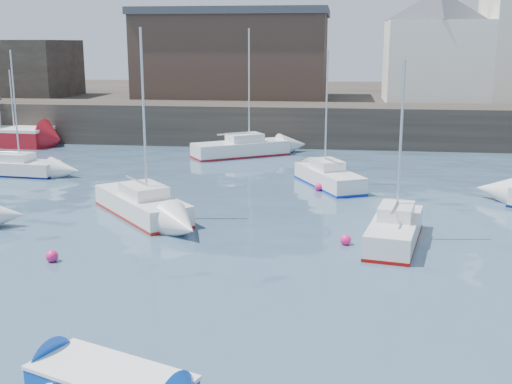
# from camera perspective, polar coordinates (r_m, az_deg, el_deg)

# --- Properties ---
(water) EXTENTS (220.00, 220.00, 0.00)m
(water) POSITION_cam_1_polar(r_m,az_deg,el_deg) (16.00, -5.78, -15.06)
(water) COLOR #2D4760
(water) RESTS_ON ground
(quay_wall) EXTENTS (90.00, 5.00, 3.00)m
(quay_wall) POSITION_cam_1_polar(r_m,az_deg,el_deg) (49.20, 3.50, 6.03)
(quay_wall) COLOR #28231E
(quay_wall) RESTS_ON ground
(land_strip) EXTENTS (90.00, 32.00, 2.80)m
(land_strip) POSITION_cam_1_polar(r_m,az_deg,el_deg) (67.08, 4.59, 7.81)
(land_strip) COLOR #28231E
(land_strip) RESTS_ON ground
(bldg_east_d) EXTENTS (11.14, 11.14, 8.95)m
(bldg_east_d) POSITION_cam_1_polar(r_m,az_deg,el_deg) (55.74, 15.71, 12.45)
(bldg_east_d) COLOR white
(bldg_east_d) RESTS_ON land_strip
(warehouse) EXTENTS (16.40, 10.40, 7.60)m
(warehouse) POSITION_cam_1_polar(r_m,az_deg,el_deg) (57.49, -1.97, 12.18)
(warehouse) COLOR #3D2D26
(warehouse) RESTS_ON land_strip
(blue_dinghy) EXTENTS (3.98, 2.80, 0.70)m
(blue_dinghy) POSITION_cam_1_polar(r_m,az_deg,el_deg) (14.72, -12.77, -16.30)
(blue_dinghy) COLOR maroon
(blue_dinghy) RESTS_ON ground
(sailboat_b) EXTENTS (5.69, 6.14, 8.18)m
(sailboat_b) POSITION_cam_1_polar(r_m,az_deg,el_deg) (29.04, -10.10, -1.06)
(sailboat_b) COLOR silver
(sailboat_b) RESTS_ON ground
(sailboat_c) EXTENTS (2.68, 5.49, 6.94)m
(sailboat_c) POSITION_cam_1_polar(r_m,az_deg,el_deg) (25.29, 12.24, -3.29)
(sailboat_c) COLOR silver
(sailboat_c) RESTS_ON ground
(sailboat_e) EXTENTS (5.70, 2.27, 7.17)m
(sailboat_e) POSITION_cam_1_polar(r_m,az_deg,el_deg) (40.17, -20.85, 2.10)
(sailboat_e) COLOR silver
(sailboat_e) RESTS_ON ground
(sailboat_f) EXTENTS (4.04, 5.73, 7.18)m
(sailboat_f) POSITION_cam_1_polar(r_m,az_deg,el_deg) (34.76, 6.49, 1.35)
(sailboat_f) COLOR silver
(sailboat_f) RESTS_ON ground
(sailboat_h) EXTENTS (6.69, 5.34, 8.49)m
(sailboat_h) POSITION_cam_1_polar(r_m,az_deg,el_deg) (43.81, -1.34, 3.93)
(sailboat_h) COLOR silver
(sailboat_h) RESTS_ON ground
(buoy_near) EXTENTS (0.44, 0.44, 0.44)m
(buoy_near) POSITION_cam_1_polar(r_m,az_deg,el_deg) (23.91, -17.64, -5.91)
(buoy_near) COLOR #E31C6C
(buoy_near) RESTS_ON ground
(buoy_mid) EXTENTS (0.43, 0.43, 0.43)m
(buoy_mid) POSITION_cam_1_polar(r_m,az_deg,el_deg) (24.90, 7.96, -4.65)
(buoy_mid) COLOR #E31C6C
(buoy_mid) RESTS_ON ground
(buoy_far) EXTENTS (0.43, 0.43, 0.43)m
(buoy_far) POSITION_cam_1_polar(r_m,az_deg,el_deg) (33.72, 5.59, 0.12)
(buoy_far) COLOR #E31C6C
(buoy_far) RESTS_ON ground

